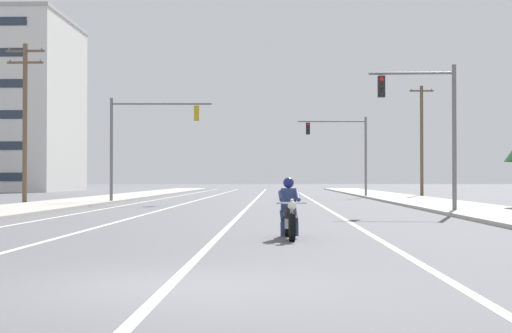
% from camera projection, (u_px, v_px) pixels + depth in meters
% --- Properties ---
extents(ground_plane, '(400.00, 400.00, 0.00)m').
position_uv_depth(ground_plane, '(170.00, 287.00, 10.05)').
color(ground_plane, '#5B5B60').
extents(lane_stripe_center, '(0.16, 100.00, 0.01)m').
position_uv_depth(lane_stripe_center, '(256.00, 199.00, 55.03)').
color(lane_stripe_center, beige).
rests_on(lane_stripe_center, ground).
extents(lane_stripe_left, '(0.16, 100.00, 0.01)m').
position_uv_depth(lane_stripe_left, '(204.00, 198.00, 55.13)').
color(lane_stripe_left, beige).
rests_on(lane_stripe_left, ground).
extents(lane_stripe_right, '(0.16, 100.00, 0.01)m').
position_uv_depth(lane_stripe_right, '(310.00, 199.00, 54.93)').
color(lane_stripe_right, beige).
rests_on(lane_stripe_right, ground).
extents(lane_stripe_far_left, '(0.16, 100.00, 0.01)m').
position_uv_depth(lane_stripe_far_left, '(164.00, 198.00, 55.21)').
color(lane_stripe_far_left, beige).
rests_on(lane_stripe_far_left, ground).
extents(sidewalk_kerb_right, '(4.40, 110.00, 0.14)m').
position_uv_depth(sidewalk_kerb_right, '(411.00, 200.00, 49.76)').
color(sidewalk_kerb_right, '#ADA89E').
rests_on(sidewalk_kerb_right, ground).
extents(sidewalk_kerb_left, '(4.40, 110.00, 0.14)m').
position_uv_depth(sidewalk_kerb_left, '(101.00, 199.00, 50.30)').
color(sidewalk_kerb_left, '#ADA89E').
rests_on(sidewalk_kerb_left, ground).
extents(motorcycle_with_rider, '(0.70, 2.19, 1.46)m').
position_uv_depth(motorcycle_with_rider, '(289.00, 214.00, 18.15)').
color(motorcycle_with_rider, black).
rests_on(motorcycle_with_rider, ground).
extents(traffic_signal_near_right, '(3.64, 0.37, 6.20)m').
position_uv_depth(traffic_signal_near_right, '(430.00, 117.00, 31.83)').
color(traffic_signal_near_right, slate).
rests_on(traffic_signal_near_right, ground).
extents(traffic_signal_near_left, '(6.01, 0.45, 6.20)m').
position_uv_depth(traffic_signal_near_left, '(141.00, 132.00, 44.93)').
color(traffic_signal_near_left, slate).
rests_on(traffic_signal_near_left, ground).
extents(traffic_signal_mid_right, '(5.32, 0.39, 6.20)m').
position_uv_depth(traffic_signal_mid_right, '(346.00, 144.00, 58.61)').
color(traffic_signal_mid_right, slate).
rests_on(traffic_signal_mid_right, ground).
extents(utility_pole_left_near, '(2.20, 0.26, 8.99)m').
position_uv_depth(utility_pole_left_near, '(25.00, 118.00, 42.58)').
color(utility_pole_left_near, brown).
rests_on(utility_pole_left_near, ground).
extents(utility_pole_right_far, '(1.89, 0.26, 8.85)m').
position_uv_depth(utility_pole_right_far, '(422.00, 139.00, 60.68)').
color(utility_pole_right_far, brown).
rests_on(utility_pole_right_far, ground).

